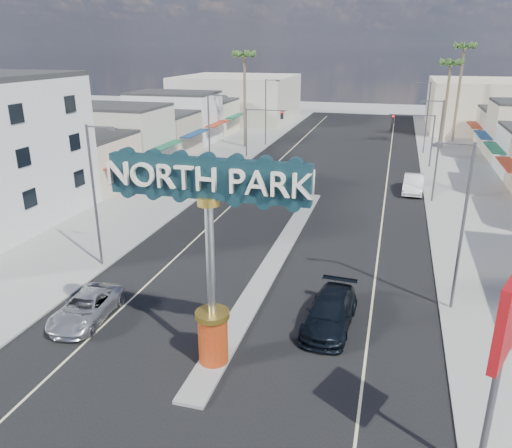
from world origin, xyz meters
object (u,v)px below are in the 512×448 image
Objects in this scene: palm_right_far at (464,52)px; streetlight_l_near at (96,190)px; traffic_signal_right at (417,130)px; streetlight_r_near at (460,220)px; palm_left_far at (244,60)px; traffic_signal_left at (260,123)px; streetlight_r_mid at (436,146)px; car_parked_left at (235,171)px; streetlight_r_far at (426,114)px; gateway_sign at (210,240)px; streetlight_l_mid at (211,135)px; suv_right at (330,312)px; palm_right_mid at (451,67)px; bank_pylon_sign at (505,331)px; streetlight_l_far at (267,109)px; suv_left at (86,308)px; car_parked_right at (413,184)px.

streetlight_l_near is at bearing -116.06° from palm_right_far.
streetlight_r_near is (1.25, -33.99, 0.79)m from traffic_signal_right.
traffic_signal_left is at bearing -57.57° from palm_left_far.
streetlight_r_near is at bearing -87.90° from traffic_signal_right.
streetlight_r_near is at bearing -90.00° from streetlight_r_mid.
streetlight_r_far is at bearing 46.74° from car_parked_left.
gateway_sign is 29.91m from streetlight_l_mid.
traffic_signal_right reaches higher than suv_right.
streetlight_r_far is 7.30m from palm_right_mid.
streetlight_r_far is (0.00, 22.00, 0.00)m from streetlight_r_mid.
streetlight_r_near is 1.26× the size of bank_pylon_sign.
traffic_signal_right is at bearing 92.10° from streetlight_r_near.
streetlight_l_mid is 28.90m from streetlight_r_near.
streetlight_l_far is 0.64× the size of palm_right_far.
palm_left_far is 1.83× the size of bank_pylon_sign.
streetlight_l_far is at bearing 98.86° from traffic_signal_left.
streetlight_l_near is 20.87m from streetlight_r_near.
streetlight_l_near is at bearing -136.21° from streetlight_r_mid.
streetlight_r_near is at bearing -47.37° from car_parked_left.
palm_right_mid is at bearing 84.36° from streetlight_r_mid.
gateway_sign reaches higher than streetlight_r_mid.
suv_left is 12.46m from suv_right.
palm_right_mid is (2.57, 4.00, 5.54)m from streetlight_r_far.
palm_right_mid reaches higher than streetlight_l_mid.
palm_right_mid reaches higher than suv_left.
palm_left_far is (-2.57, 20.00, 6.43)m from streetlight_l_mid.
streetlight_l_far is at bearing 111.73° from suv_right.
traffic_signal_left is 21.59m from car_parked_right.
palm_right_far is (4.57, 32.00, 7.32)m from streetlight_r_mid.
streetlight_r_near is at bearing 14.79° from suv_left.
suv_right is (-4.63, -37.49, -3.49)m from traffic_signal_right.
traffic_signal_right is at bearing 33.40° from car_parked_left.
streetlight_r_far is at bearing 81.14° from traffic_signal_right.
streetlight_l_near is 42.00m from streetlight_l_far.
car_parked_left is (1.43, 3.18, -4.24)m from streetlight_l_mid.
palm_left_far reaches higher than suv_left.
streetlight_r_far reaches higher than suv_right.
streetlight_r_near is 1.00× the size of streetlight_r_far.
streetlight_r_far is at bearing 4.88° from palm_left_far.
streetlight_r_mid is 1.26× the size of bank_pylon_sign.
streetlight_r_mid is 20.14m from car_parked_left.
bank_pylon_sign is at bearing -92.49° from palm_right_mid.
traffic_signal_left is at bearing 144.50° from streetlight_r_mid.
palm_right_far reaches higher than bank_pylon_sign.
streetlight_r_far is at bearing 86.14° from suv_right.
gateway_sign is 1.84× the size of suv_left.
traffic_signal_right is 0.67× the size of streetlight_l_mid.
car_parked_right is (16.61, 29.07, 0.16)m from suv_left.
streetlight_l_mid is (-1.25, -13.99, 0.79)m from traffic_signal_left.
streetlight_l_far is 1.26× the size of bank_pylon_sign.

